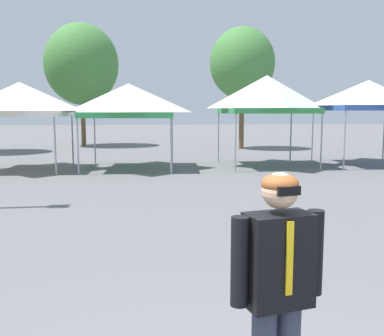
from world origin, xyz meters
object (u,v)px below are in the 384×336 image
(canopy_tent_behind_left, at_px, (267,94))
(canopy_tent_behind_center, at_px, (368,95))
(tree_behind_tents_left, at_px, (81,64))
(tree_behind_tents_center, at_px, (242,63))
(canopy_tent_behind_right, at_px, (20,99))
(canopy_tent_far_left, at_px, (129,101))
(person_foreground, at_px, (277,288))

(canopy_tent_behind_left, xyz_separation_m, canopy_tent_behind_center, (4.19, 0.05, -0.02))
(tree_behind_tents_left, relative_size, tree_behind_tents_center, 1.09)
(canopy_tent_behind_right, bearing_deg, tree_behind_tents_left, 85.98)
(tree_behind_tents_left, height_order, tree_behind_tents_center, tree_behind_tents_left)
(canopy_tent_far_left, xyz_separation_m, tree_behind_tents_center, (6.19, 8.32, 2.29))
(canopy_tent_far_left, bearing_deg, canopy_tent_behind_left, 2.08)
(canopy_tent_behind_left, bearing_deg, canopy_tent_far_left, -177.92)
(tree_behind_tents_left, bearing_deg, canopy_tent_behind_right, -94.02)
(person_foreground, xyz_separation_m, tree_behind_tents_left, (-4.39, 25.71, 3.97))
(canopy_tent_behind_right, relative_size, tree_behind_tents_center, 0.49)
(canopy_tent_behind_right, distance_m, tree_behind_tents_left, 11.70)
(person_foreground, distance_m, tree_behind_tents_left, 26.38)
(canopy_tent_behind_right, height_order, canopy_tent_behind_left, canopy_tent_behind_left)
(canopy_tent_behind_left, relative_size, tree_behind_tents_center, 0.51)
(canopy_tent_behind_center, xyz_separation_m, tree_behind_tents_left, (-12.63, 11.23, 2.21))
(canopy_tent_far_left, height_order, tree_behind_tents_center, tree_behind_tents_center)
(canopy_tent_far_left, height_order, canopy_tent_behind_center, canopy_tent_behind_center)
(canopy_tent_behind_right, relative_size, person_foreground, 1.88)
(canopy_tent_behind_left, xyz_separation_m, tree_behind_tents_center, (0.87, 8.12, 2.04))
(canopy_tent_far_left, distance_m, tree_behind_tents_center, 10.62)
(canopy_tent_behind_left, bearing_deg, canopy_tent_behind_center, 0.73)
(canopy_tent_far_left, height_order, person_foreground, canopy_tent_far_left)
(canopy_tent_behind_right, height_order, canopy_tent_behind_center, canopy_tent_behind_center)
(tree_behind_tents_center, bearing_deg, canopy_tent_behind_right, -140.75)
(canopy_tent_far_left, xyz_separation_m, canopy_tent_behind_left, (5.33, 0.19, 0.26))
(person_foreground, bearing_deg, tree_behind_tents_center, 77.69)
(canopy_tent_behind_right, xyz_separation_m, canopy_tent_behind_center, (13.43, 0.19, 0.20))
(canopy_tent_far_left, bearing_deg, tree_behind_tents_center, 53.32)
(canopy_tent_behind_right, relative_size, canopy_tent_behind_left, 0.95)
(canopy_tent_behind_right, xyz_separation_m, person_foreground, (5.19, -14.29, -1.55))
(canopy_tent_behind_left, height_order, canopy_tent_behind_center, canopy_tent_behind_left)
(canopy_tent_far_left, height_order, canopy_tent_behind_left, canopy_tent_behind_left)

